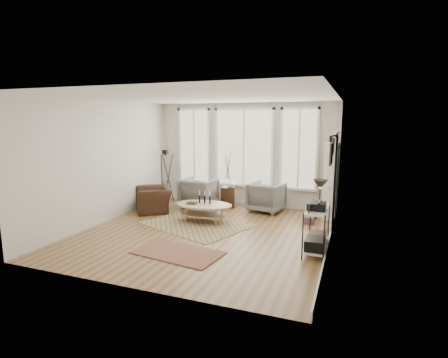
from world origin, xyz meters
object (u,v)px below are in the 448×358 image
at_px(low_shelf, 317,225).
at_px(accent_chair, 154,199).
at_px(armchair_right, 267,197).
at_px(coffee_table, 204,208).
at_px(armchair_left, 199,193).
at_px(bookcase, 331,180).
at_px(side_table, 228,179).

bearing_deg(low_shelf, accent_chair, 161.91).
bearing_deg(low_shelf, armchair_right, 122.05).
xyz_separation_m(coffee_table, armchair_right, (1.19, 1.48, 0.06)).
bearing_deg(armchair_left, accent_chair, 42.88).
relative_size(bookcase, accent_chair, 2.06).
relative_size(armchair_left, armchair_right, 1.05).
height_order(armchair_left, accent_chair, armchair_left).
bearing_deg(armchair_left, side_table, -159.67).
relative_size(coffee_table, accent_chair, 1.42).
relative_size(armchair_left, accent_chair, 0.92).
distance_m(coffee_table, side_table, 1.56).
bearing_deg(coffee_table, accent_chair, 165.43).
height_order(bookcase, side_table, bookcase).
bearing_deg(side_table, low_shelf, -43.05).
height_order(bookcase, low_shelf, bookcase).
height_order(side_table, accent_chair, side_table).
distance_m(bookcase, side_table, 2.74).
xyz_separation_m(side_table, accent_chair, (-1.72, -1.06, -0.48)).
bearing_deg(coffee_table, side_table, 87.21).
distance_m(low_shelf, armchair_left, 4.11).
height_order(coffee_table, side_table, side_table).
height_order(bookcase, accent_chair, bookcase).
bearing_deg(accent_chair, armchair_left, 91.92).
xyz_separation_m(armchair_right, side_table, (-1.12, 0.01, 0.40)).
relative_size(coffee_table, armchair_left, 1.54).
height_order(low_shelf, armchair_left, low_shelf).
xyz_separation_m(armchair_left, accent_chair, (-0.96, -0.82, -0.09)).
height_order(armchair_left, armchair_right, armchair_left).
height_order(armchair_right, side_table, side_table).
height_order(bookcase, armchair_right, bookcase).
bearing_deg(armchair_left, armchair_right, -170.29).
xyz_separation_m(low_shelf, accent_chair, (-4.40, 1.44, -0.19)).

